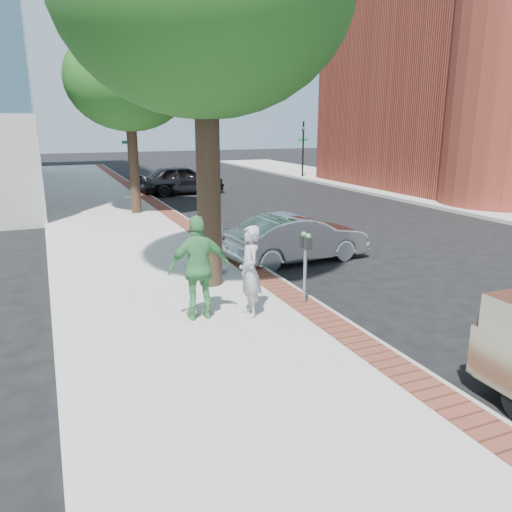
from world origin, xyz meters
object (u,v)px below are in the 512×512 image
person_green (199,268)px  sedan_silver (298,238)px  parking_meter (306,253)px  person_gray (250,272)px  person_officer (211,238)px  bg_car (181,179)px

person_green → sedan_silver: (3.77, 3.30, -0.47)m
parking_meter → person_green: size_ratio=0.76×
person_gray → sedan_silver: person_gray is taller
sedan_silver → person_officer: bearing=95.8°
person_green → person_officer: bearing=-109.2°
bg_car → person_gray: bearing=164.8°
person_green → bg_car: 18.23m
person_gray → bg_car: size_ratio=0.38×
parking_meter → person_green: (-2.15, 0.10, -0.08)m
person_gray → sedan_silver: (2.86, 3.54, -0.37)m
sedan_silver → person_green: bearing=126.4°
person_gray → sedan_silver: bearing=148.8°
person_officer → bg_car: bearing=-59.0°
parking_meter → sedan_silver: 3.80m
person_officer → bg_car: (3.18, 14.91, -0.22)m
bg_car → parking_meter: bearing=168.6°
bg_car → person_green: bearing=161.9°
parking_meter → sedan_silver: size_ratio=0.37×
bg_car → sedan_silver: bearing=173.4°
parking_meter → sedan_silver: bearing=64.5°
person_green → sedan_silver: size_ratio=0.49×
parking_meter → bg_car: (2.17, 17.81, -0.43)m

